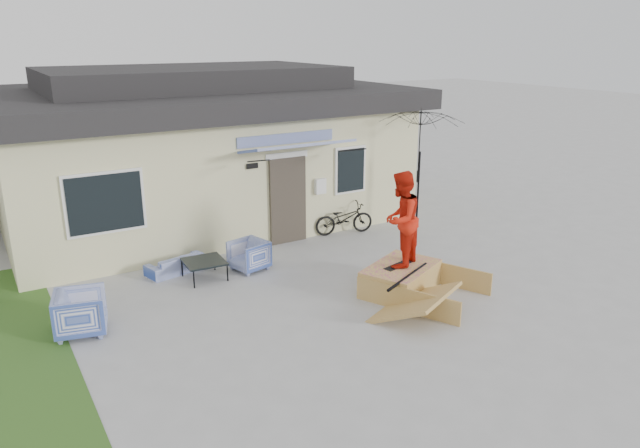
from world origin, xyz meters
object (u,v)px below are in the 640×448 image
loveseat (177,260)px  skate_ramp (401,279)px  armchair_right (249,254)px  skater (401,218)px  skateboard (399,265)px  bicycle (344,215)px  patio_umbrella (419,165)px  armchair_left (81,311)px  coffee_table (205,270)px

loveseat → skate_ramp: 4.77m
loveseat → armchair_right: size_ratio=1.83×
skater → skateboard: bearing=180.0°
bicycle → skate_ramp: bearing=176.6°
armchair_right → skateboard: armchair_right is taller
skate_ramp → skateboard: size_ratio=2.78×
patio_umbrella → skate_ramp: patio_umbrella is taller
loveseat → patio_umbrella: bearing=161.5°
armchair_left → coffee_table: 2.90m
armchair_left → armchair_right: armchair_left is taller
armchair_right → skater: 3.47m
skateboard → skater: skater is taller
bicycle → armchair_right: bearing=120.2°
loveseat → patio_umbrella: (6.15, -0.54, 1.49)m
armchair_right → skater: bearing=25.4°
patio_umbrella → skateboard: bearing=-135.2°
loveseat → armchair_right: 1.54m
skateboard → coffee_table: bearing=126.1°
armchair_right → skater: skater is taller
skate_ramp → skateboard: 0.29m
coffee_table → armchair_right: bearing=-1.3°
armchair_right → bicycle: 3.27m
skate_ramp → skater: size_ratio=1.12×
bicycle → skater: size_ratio=0.82×
loveseat → skate_ramp: skate_ramp is taller
patio_umbrella → skater: size_ratio=1.32×
skater → armchair_left: bearing=-43.5°
loveseat → patio_umbrella: size_ratio=0.53×
armchair_right → coffee_table: 1.02m
coffee_table → skater: 4.21m
skateboard → loveseat: bearing=122.8°
armchair_left → bicycle: bicycle is taller
bicycle → skate_ramp: (-1.01, -3.58, -0.23)m
loveseat → armchair_left: bearing=25.8°
coffee_table → patio_umbrella: (5.78, 0.12, 1.55)m
patio_umbrella → coffee_table: bearing=-178.8°
armchair_right → bicycle: bicycle is taller
armchair_right → skate_ramp: 3.33m
loveseat → skateboard: bearing=123.5°
armchair_left → loveseat: bearing=-37.3°
armchair_left → coffee_table: armchair_left is taller
armchair_left → coffee_table: (2.64, 1.19, -0.22)m
bicycle → loveseat: bearing=106.4°
coffee_table → skater: (3.08, -2.55, 1.31)m
bicycle → coffee_table: bearing=115.8°
loveseat → armchair_right: (1.38, -0.68, 0.10)m
patio_umbrella → bicycle: bearing=152.8°
armchair_left → patio_umbrella: 8.62m
armchair_left → bicycle: bearing=-58.8°
loveseat → skateboard: (3.45, -3.22, 0.29)m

